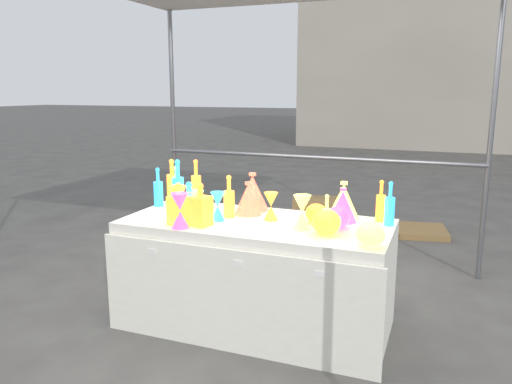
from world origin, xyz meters
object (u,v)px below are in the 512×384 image
(lampshade_0, at_px, (248,198))
(hourglass_0, at_px, (178,204))
(bottle_0, at_px, (172,180))
(cardboard_box_closed, at_px, (316,216))
(globe_0, at_px, (326,224))
(decanter_0, at_px, (179,204))
(display_table, at_px, (256,274))

(lampshade_0, bearing_deg, hourglass_0, -117.79)
(bottle_0, bearing_deg, lampshade_0, -15.19)
(cardboard_box_closed, distance_m, lampshade_0, 2.34)
(globe_0, bearing_deg, decanter_0, -172.67)
(cardboard_box_closed, xyz_separation_m, bottle_0, (-0.67, -2.04, 0.72))
(bottle_0, height_order, globe_0, bottle_0)
(cardboard_box_closed, bearing_deg, hourglass_0, -111.24)
(display_table, xyz_separation_m, lampshade_0, (-0.12, 0.16, 0.49))
(cardboard_box_closed, relative_size, globe_0, 3.07)
(decanter_0, height_order, lampshade_0, decanter_0)
(cardboard_box_closed, xyz_separation_m, hourglass_0, (-0.31, -2.58, 0.67))
(display_table, relative_size, cardboard_box_closed, 3.38)
(display_table, height_order, bottle_0, bottle_0)
(decanter_0, distance_m, hourglass_0, 0.11)
(display_table, relative_size, hourglass_0, 7.65)
(display_table, bearing_deg, hourglass_0, -159.74)
(cardboard_box_closed, bearing_deg, globe_0, -89.10)
(decanter_0, height_order, hourglass_0, decanter_0)
(decanter_0, distance_m, lampshade_0, 0.53)
(cardboard_box_closed, distance_m, decanter_0, 2.77)
(cardboard_box_closed, relative_size, bottle_0, 1.62)
(hourglass_0, height_order, lampshade_0, hourglass_0)
(cardboard_box_closed, bearing_deg, bottle_0, -122.59)
(globe_0, height_order, lampshade_0, lampshade_0)
(display_table, relative_size, decanter_0, 6.51)
(bottle_0, bearing_deg, decanter_0, -56.21)
(display_table, distance_m, hourglass_0, 0.72)
(display_table, distance_m, globe_0, 0.70)
(globe_0, bearing_deg, bottle_0, 159.77)
(globe_0, bearing_deg, display_table, 164.39)
(lampshade_0, bearing_deg, cardboard_box_closed, 110.94)
(hourglass_0, xyz_separation_m, lampshade_0, (0.37, 0.34, -0.00))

